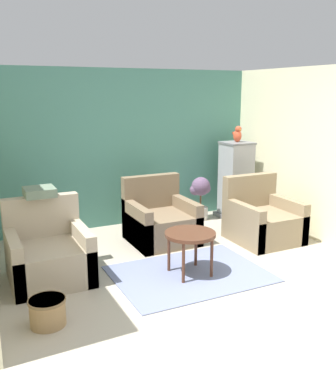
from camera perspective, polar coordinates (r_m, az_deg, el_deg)
The scene contains 13 objects.
ground_plane at distance 4.38m, azimuth 9.16°, elevation -15.04°, with size 20.00×20.00×0.00m, color #B2A893.
wall_back_accent at distance 6.68m, azimuth -5.93°, elevation 5.80°, with size 4.41×0.06×2.40m.
wall_right at distance 6.50m, azimuth 17.59°, elevation 5.03°, with size 0.06×3.07×2.40m.
area_rug at distance 5.04m, azimuth 2.91°, elevation -10.84°, with size 1.72×1.28×0.01m.
coffee_table at distance 4.87m, azimuth 2.97°, elevation -6.05°, with size 0.58×0.58×0.51m.
armchair_left at distance 5.00m, azimuth -15.64°, elevation -8.13°, with size 0.86×0.86×0.89m.
armchair_right at distance 6.19m, azimuth 12.46°, elevation -3.78°, with size 0.86×0.86×0.89m.
armchair_middle at distance 6.00m, azimuth -1.04°, elevation -4.00°, with size 0.86×0.86×0.89m.
birdcage at distance 7.15m, azimuth 9.01°, elevation 1.46°, with size 0.53×0.53×1.26m.
parrot at distance 7.03m, azimuth 9.23°, elevation 7.58°, with size 0.12×0.22×0.27m.
potted_plant at distance 7.00m, azimuth 4.35°, elevation -0.18°, with size 0.34×0.31×0.71m.
wicker_basket at distance 4.14m, azimuth -15.77°, elevation -15.01°, with size 0.34×0.34×0.25m.
throw_pillow at distance 5.11m, azimuth -16.77°, elevation 0.02°, with size 0.34×0.34×0.10m.
Camera 1 is at (-2.27, -3.12, 2.07)m, focal length 40.00 mm.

